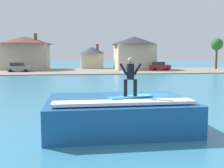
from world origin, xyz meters
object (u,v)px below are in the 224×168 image
house_gabled_white (134,51)px  tree_short_bushy (217,45)px  surfer (130,75)px  wave_crest (118,113)px  surfboard (130,97)px  house_small_cottage (92,56)px  house_with_chimney (25,51)px  car_far_shore (160,66)px  car_near_shore (19,67)px

house_gabled_white → tree_short_bushy: 18.52m
surfer → wave_crest: bearing=123.5°
surfboard → house_small_cottage: 51.65m
surfboard → house_with_chimney: (-13.17, 49.24, 2.64)m
house_with_chimney → tree_short_bushy: (41.98, -4.61, 1.25)m
surfboard → surfer: 0.95m
wave_crest → surfer: surfer is taller
car_far_shore → tree_short_bushy: tree_short_bushy is taller
car_far_shore → tree_short_bushy: bearing=11.4°
surfboard → house_with_chimney: house_with_chimney is taller
surfer → house_gabled_white: bearing=77.2°
house_small_cottage → surfer: bearing=-91.6°
tree_short_bushy → house_gabled_white: bearing=176.2°
wave_crest → car_far_shore: size_ratio=1.55×
house_small_cottage → tree_short_bushy: tree_short_bushy is taller
house_small_cottage → house_gabled_white: bearing=-33.0°
car_near_shore → car_far_shore: size_ratio=1.04×
surfer → car_near_shore: 42.61m
car_near_shore → tree_short_bushy: (41.73, 4.03, 4.48)m
surfer → house_small_cottage: size_ratio=0.27×
wave_crest → car_near_shore: car_near_shore is taller
house_with_chimney → house_gabled_white: size_ratio=1.22×
surfer → house_with_chimney: size_ratio=0.14×
surfboard → car_far_shore: bearing=70.5°
car_near_shore → wave_crest: bearing=-72.6°
surfboard → tree_short_bushy: size_ratio=0.30×
surfboard → car_near_shore: car_near_shore is taller
surfboard → wave_crest: bearing=121.9°
surfer → house_gabled_white: house_gabled_white is taller
house_with_chimney → tree_short_bushy: 42.25m
tree_short_bushy → car_near_shore: bearing=-174.5°
house_gabled_white → tree_short_bushy: house_gabled_white is taller
car_near_shore → car_far_shore: 27.77m
surfboard → house_gabled_white: house_gabled_white is taller
surfboard → house_small_cottage: house_small_cottage is taller
house_with_chimney → house_small_cottage: bearing=9.2°
surfboard → house_small_cottage: (1.49, 51.61, 1.36)m
surfboard → surfer: (0.01, 0.03, 0.95)m
house_gabled_white → car_far_shore: bearing=-42.2°
car_near_shore → car_far_shore: same height
surfer → tree_short_bushy: tree_short_bushy is taller
car_far_shore → house_with_chimney: bearing=165.1°
house_small_cottage → house_with_chimney: bearing=-170.8°
surfboard → car_near_shore: size_ratio=0.49×
wave_crest → car_far_shore: bearing=69.7°
house_gabled_white → house_small_cottage: 10.67m
wave_crest → surfer: size_ratio=3.81×
surfboard → car_near_shore: (-12.92, 40.60, -0.60)m
wave_crest → surfboard: bearing=-58.1°
car_far_shore → tree_short_bushy: size_ratio=0.59×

